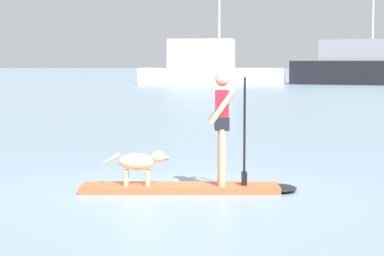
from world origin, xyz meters
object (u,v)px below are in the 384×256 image
(paddleboard, at_px, (195,188))
(moored_boat_far_starboard, at_px, (208,67))
(dog, at_px, (140,162))
(person_paddler, at_px, (223,119))
(moored_boat_outer, at_px, (362,67))

(paddleboard, bearing_deg, moored_boat_far_starboard, 99.35)
(paddleboard, relative_size, dog, 3.36)
(person_paddler, bearing_deg, dog, -169.41)
(person_paddler, distance_m, moored_boat_far_starboard, 55.06)
(person_paddler, height_order, moored_boat_far_starboard, moored_boat_far_starboard)
(paddleboard, distance_m, person_paddler, 1.16)
(person_paddler, relative_size, moored_boat_outer, 0.14)
(dog, bearing_deg, person_paddler, 10.59)
(moored_boat_far_starboard, bearing_deg, dog, -81.53)
(paddleboard, relative_size, person_paddler, 1.94)
(dog, bearing_deg, moored_boat_far_starboard, 98.47)
(paddleboard, distance_m, dog, 0.94)
(dog, height_order, moored_boat_far_starboard, moored_boat_far_starboard)
(person_paddler, xyz_separation_m, moored_boat_outer, (4.03, 54.80, 0.37))
(paddleboard, relative_size, moored_boat_far_starboard, 0.26)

